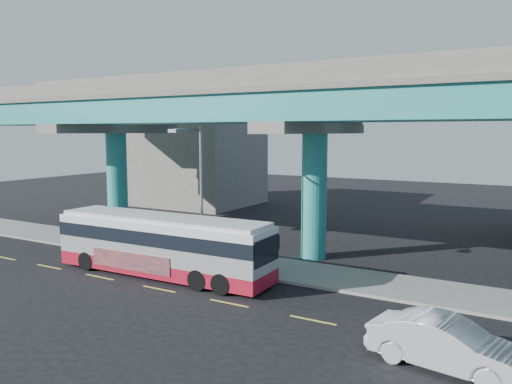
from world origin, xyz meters
The scene contains 9 objects.
ground centered at (0.00, 0.00, 0.00)m, with size 120.00×120.00×0.00m, color black.
sidewalk centered at (0.00, 5.50, 0.07)m, with size 70.00×4.00×0.15m, color gray.
lane_markings centered at (0.00, -0.30, 0.01)m, with size 58.00×0.12×0.01m.
viaduct centered at (0.00, 9.11, 9.14)m, with size 52.00×12.40×11.70m.
building_concrete centered at (-20.00, 24.00, 4.50)m, with size 12.00×10.00×9.00m, color gray.
transit_bus centered at (-5.34, 1.57, 1.74)m, with size 12.42×2.91×3.17m.
sedan centered at (9.33, -1.98, 0.81)m, with size 5.15×2.48×1.63m, color silver.
parked_car centered at (-10.80, 5.51, 0.79)m, with size 3.99×2.15×1.29m, color #2C2C31.
street_lamp centered at (-4.57, 3.44, 5.13)m, with size 0.50×2.50×7.66m.
Camera 1 is at (11.59, -18.08, 7.49)m, focal length 35.00 mm.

